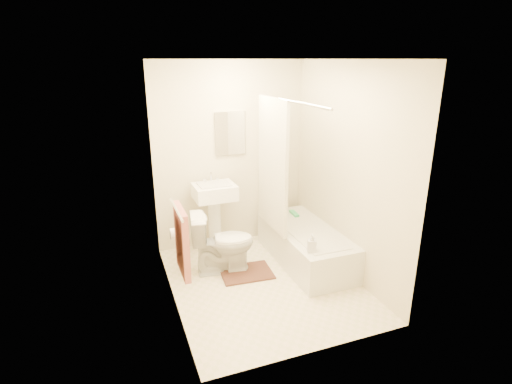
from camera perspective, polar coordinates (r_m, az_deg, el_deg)
name	(u,v)px	position (r m, az deg, el deg)	size (l,w,h in m)	color
floor	(264,282)	(4.63, 1.11, -12.76)	(2.40, 2.40, 0.00)	beige
ceiling	(265,59)	(3.96, 1.34, 18.47)	(2.40, 2.40, 0.00)	white
wall_back	(230,156)	(5.23, -3.67, 5.17)	(2.00, 0.02, 2.40)	beige
wall_left	(167,192)	(3.89, -12.59, 0.06)	(0.02, 2.40, 2.40)	beige
wall_right	(347,172)	(4.59, 12.91, 2.83)	(0.02, 2.40, 2.40)	beige
mirror	(230,133)	(5.15, -3.68, 8.37)	(0.40, 0.03, 0.55)	white
curtain_rod	(289,100)	(4.19, 4.69, 12.93)	(0.03, 0.03, 1.70)	silver
shower_curtain	(272,165)	(4.69, 2.37, 3.87)	(0.04, 0.80, 1.55)	silver
towel_bar	(177,210)	(3.70, -11.29, -2.49)	(0.02, 0.02, 0.60)	silver
towel	(182,241)	(3.83, -10.54, -6.91)	(0.06, 0.45, 0.66)	#CC7266
toilet_paper	(176,234)	(4.19, -11.41, -5.84)	(0.12, 0.12, 0.11)	white
toilet	(223,243)	(4.72, -4.80, -7.23)	(0.41, 0.73, 0.72)	silver
sink	(215,215)	(5.13, -5.90, -3.35)	(0.51, 0.41, 1.00)	white
bathtub	(305,245)	(5.01, 7.00, -7.52)	(0.67, 1.53, 0.43)	silver
bath_mat	(246,273)	(4.79, -1.38, -11.45)	(0.59, 0.44, 0.02)	#4F291D
soap_bottle	(312,243)	(4.34, 7.98, -7.22)	(0.09, 0.09, 0.20)	white
scrub_brush	(294,214)	(5.32, 5.47, -3.11)	(0.06, 0.21, 0.04)	#3DBE6E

